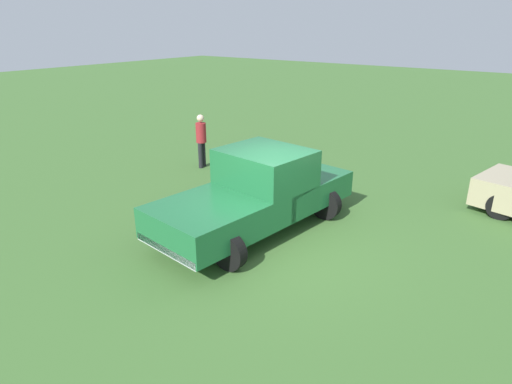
# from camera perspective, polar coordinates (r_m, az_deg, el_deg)

# --- Properties ---
(ground_plane) EXTENTS (80.00, 80.00, 0.00)m
(ground_plane) POSITION_cam_1_polar(r_m,az_deg,el_deg) (9.22, 3.30, -6.78)
(ground_plane) COLOR #3D662D
(pickup_truck) EXTENTS (2.60, 5.05, 1.78)m
(pickup_truck) POSITION_cam_1_polar(r_m,az_deg,el_deg) (9.55, 0.52, 0.27)
(pickup_truck) COLOR black
(pickup_truck) RESTS_ON ground_plane
(person_bystander) EXTENTS (0.40, 0.40, 1.68)m
(person_bystander) POSITION_cam_1_polar(r_m,az_deg,el_deg) (13.90, -7.14, 6.99)
(person_bystander) COLOR black
(person_bystander) RESTS_ON ground_plane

